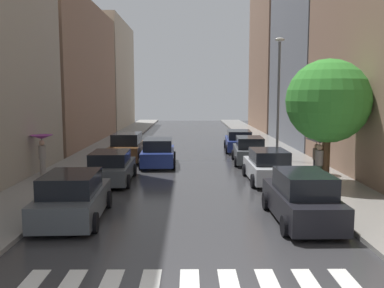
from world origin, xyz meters
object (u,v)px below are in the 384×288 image
at_px(parked_car_left_second, 111,168).
at_px(parked_car_right_fourth, 239,141).
at_px(parked_car_right_nearest, 302,198).
at_px(parked_car_right_third, 249,151).
at_px(lamp_post_right, 278,91).
at_px(parked_car_left_third, 128,148).
at_px(parked_car_left_nearest, 73,198).
at_px(pedestrian_foreground, 42,145).
at_px(pedestrian_far_side, 319,152).
at_px(car_midroad, 158,153).
at_px(pedestrian_near_tree, 317,147).
at_px(parked_car_right_second, 268,167).
at_px(street_tree_right, 328,101).

relative_size(parked_car_left_second, parked_car_right_fourth, 0.89).
xyz_separation_m(parked_car_right_nearest, parked_car_right_third, (-0.04, 11.98, -0.03)).
xyz_separation_m(parked_car_right_fourth, lamp_post_right, (1.81, -5.09, 3.73)).
bearing_deg(parked_car_left_third, parked_car_left_nearest, -179.31).
xyz_separation_m(parked_car_left_third, lamp_post_right, (9.54, -0.63, 3.64)).
xyz_separation_m(parked_car_right_third, pedestrian_foreground, (-11.19, -4.58, 0.93)).
distance_m(parked_car_right_nearest, pedestrian_far_side, 5.75).
relative_size(car_midroad, pedestrian_near_tree, 2.40).
relative_size(pedestrian_far_side, lamp_post_right, 0.28).
bearing_deg(parked_car_left_nearest, pedestrian_near_tree, -57.37).
relative_size(parked_car_left_nearest, car_midroad, 1.00).
bearing_deg(parked_car_right_nearest, parked_car_right_second, -1.70).
height_order(pedestrian_far_side, street_tree_right, street_tree_right).
distance_m(car_midroad, street_tree_right, 10.53).
distance_m(pedestrian_near_tree, street_tree_right, 3.41).
bearing_deg(pedestrian_far_side, lamp_post_right, -31.02).
relative_size(pedestrian_foreground, street_tree_right, 0.36).
xyz_separation_m(parked_car_left_nearest, pedestrian_near_tree, (10.53, 7.41, 0.78)).
xyz_separation_m(pedestrian_far_side, lamp_post_right, (-0.41, 7.23, 2.83)).
distance_m(parked_car_right_third, pedestrian_far_side, 7.15).
xyz_separation_m(pedestrian_foreground, pedestrian_far_side, (13.43, -2.15, -0.06)).
distance_m(parked_car_left_second, car_midroad, 5.14).
relative_size(parked_car_left_nearest, parked_car_right_fourth, 0.91).
xyz_separation_m(parked_car_left_nearest, parked_car_left_second, (0.15, 6.12, -0.05)).
bearing_deg(pedestrian_near_tree, street_tree_right, 172.02).
bearing_deg(parked_car_left_nearest, parked_car_right_nearest, -94.47).
bearing_deg(street_tree_right, parked_car_left_second, 173.67).
xyz_separation_m(pedestrian_foreground, lamp_post_right, (13.02, 5.08, 2.77)).
xyz_separation_m(parked_car_right_third, lamp_post_right, (1.83, 0.49, 3.70)).
bearing_deg(parked_car_right_fourth, parked_car_right_third, -177.50).
xyz_separation_m(parked_car_left_third, parked_car_right_fourth, (7.73, 4.47, -0.09)).
relative_size(car_midroad, pedestrian_far_side, 2.10).
bearing_deg(car_midroad, parked_car_right_nearest, -154.80).
relative_size(parked_car_left_third, pedestrian_foreground, 2.23).
xyz_separation_m(parked_car_right_nearest, pedestrian_near_tree, (2.81, 7.67, 0.75)).
distance_m(parked_car_right_second, pedestrian_foreground, 11.40).
relative_size(parked_car_right_fourth, car_midroad, 1.10).
distance_m(parked_car_right_third, pedestrian_near_tree, 5.22).
xyz_separation_m(pedestrian_near_tree, pedestrian_far_side, (-0.61, -2.43, 0.09)).
height_order(parked_car_left_second, car_midroad, car_midroad).
xyz_separation_m(pedestrian_foreground, pedestrian_near_tree, (14.04, 0.28, -0.15)).
bearing_deg(pedestrian_near_tree, parked_car_left_second, 96.23).
xyz_separation_m(parked_car_left_nearest, parked_car_left_third, (-0.02, 12.83, 0.06)).
bearing_deg(parked_car_right_fourth, pedestrian_near_tree, -161.31).
xyz_separation_m(parked_car_right_third, car_midroad, (-5.58, -0.83, -0.01)).
distance_m(parked_car_left_third, parked_car_right_fourth, 8.93).
height_order(parked_car_right_second, lamp_post_right, lamp_post_right).
height_order(parked_car_left_third, lamp_post_right, lamp_post_right).
relative_size(parked_car_left_nearest, parked_car_right_nearest, 0.98).
bearing_deg(parked_car_left_third, parked_car_right_nearest, -148.82).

